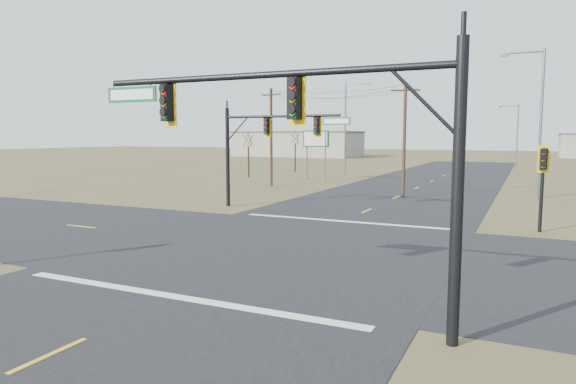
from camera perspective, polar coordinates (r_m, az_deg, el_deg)
The scene contains 17 objects.
ground at distance 22.13m, azimuth -0.26°, elevation -6.25°, with size 320.00×320.00×0.00m, color brown.
road_ew at distance 22.13m, azimuth -0.26°, elevation -6.23°, with size 160.00×14.00×0.02m, color black.
road_ns at distance 22.13m, azimuth -0.26°, elevation -6.22°, with size 14.00×160.00×0.02m, color black.
stop_bar_near at distance 15.92m, azimuth -12.23°, elevation -11.31°, with size 12.00×0.40×0.01m, color silver.
stop_bar_far at distance 28.95m, azimuth 6.18°, elevation -3.24°, with size 12.00×0.40×0.01m, color silver.
mast_arm_near at distance 12.99m, azimuth 1.78°, elevation 7.47°, with size 10.34×0.54×6.96m.
mast_arm_far at distance 33.53m, azimuth -2.23°, elevation 6.29°, with size 8.83×0.42×6.63m.
pedestal_signal_ne at distance 28.19m, azimuth 26.47°, elevation 2.35°, with size 0.62×0.54×4.36m.
utility_pole_near at distance 40.46m, azimuth 12.80°, elevation 5.85°, with size 2.11×0.69×8.82m.
utility_pole_far at distance 48.94m, azimuth -1.88°, elevation 6.28°, with size 2.21×0.69×9.23m.
highway_sign at distance 55.79m, azimuth 3.14°, elevation 5.29°, with size 2.79×0.78×5.35m.
streetlight_a at distance 43.61m, azimuth 25.98°, elevation 7.66°, with size 3.13×0.28×11.27m.
streetlight_b at distance 70.21m, azimuth 23.97°, elevation 5.81°, with size 2.42×0.24×8.69m.
streetlight_c at distance 62.15m, azimuth 6.60°, elevation 7.57°, with size 3.09×0.29×11.12m.
bare_tree_a at distance 59.45m, azimuth -4.43°, elevation 5.90°, with size 2.68×2.68×5.59m.
bare_tree_b at distance 68.44m, azimuth 0.81°, elevation 6.15°, with size 2.34×2.34×5.80m.
warehouse_left at distance 120.10m, azimuth 1.08°, elevation 5.31°, with size 28.00×14.00×5.50m, color #9D988B.
Camera 1 is at (9.33, -19.48, 4.80)m, focal length 32.00 mm.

